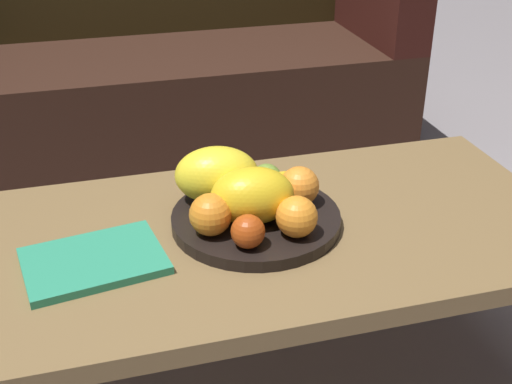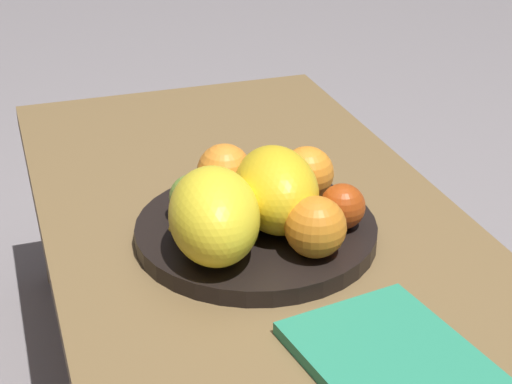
{
  "view_description": "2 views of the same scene",
  "coord_description": "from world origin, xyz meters",
  "views": [
    {
      "loc": [
        -0.3,
        -1.1,
        1.09
      ],
      "look_at": [
        0.01,
        0.02,
        0.47
      ],
      "focal_mm": 46.92,
      "sensor_mm": 36.0,
      "label": 1
    },
    {
      "loc": [
        -0.96,
        0.34,
        0.99
      ],
      "look_at": [
        0.01,
        0.02,
        0.47
      ],
      "focal_mm": 58.31,
      "sensor_mm": 36.0,
      "label": 2
    }
  ],
  "objects": [
    {
      "name": "fruit_bowl",
      "position": [
        0.01,
        0.02,
        0.4
      ],
      "size": [
        0.34,
        0.34,
        0.03
      ],
      "primitive_type": "cylinder",
      "color": "black",
      "rests_on": "coffee_table"
    },
    {
      "name": "orange_left",
      "position": [
        0.06,
        -0.08,
        0.46
      ],
      "size": [
        0.08,
        0.08,
        0.08
      ],
      "primitive_type": "sphere",
      "color": "orange",
      "rests_on": "fruit_bowl"
    },
    {
      "name": "apple_left",
      "position": [
        0.05,
        0.1,
        0.45
      ],
      "size": [
        0.07,
        0.07,
        0.07
      ],
      "primitive_type": "sphere",
      "color": "olive",
      "rests_on": "fruit_bowl"
    },
    {
      "name": "melon_smaller_beside",
      "position": [
        -0.06,
        0.1,
        0.47
      ],
      "size": [
        0.19,
        0.15,
        0.12
      ],
      "primitive_type": "ellipsoid",
      "rotation": [
        0.0,
        0.0,
        -0.17
      ],
      "color": "yellow",
      "rests_on": "fruit_bowl"
    },
    {
      "name": "orange_front",
      "position": [
        0.1,
        0.04,
        0.46
      ],
      "size": [
        0.08,
        0.08,
        0.08
      ],
      "primitive_type": "sphere",
      "color": "orange",
      "rests_on": "fruit_bowl"
    },
    {
      "name": "melon_large_front",
      "position": [
        -0.01,
        -0.01,
        0.47
      ],
      "size": [
        0.17,
        0.13,
        0.11
      ],
      "primitive_type": "ellipsoid",
      "rotation": [
        0.0,
        0.0,
        -0.1
      ],
      "color": "yellow",
      "rests_on": "fruit_bowl"
    },
    {
      "name": "magazine",
      "position": [
        -0.32,
        -0.04,
        0.4
      ],
      "size": [
        0.28,
        0.22,
        0.02
      ],
      "primitive_type": "cube",
      "rotation": [
        0.0,
        0.0,
        0.16
      ],
      "color": "#2C8E68",
      "rests_on": "coffee_table"
    },
    {
      "name": "apple_front",
      "position": [
        -0.04,
        -0.09,
        0.45
      ],
      "size": [
        0.06,
        0.06,
        0.06
      ],
      "primitive_type": "sphere",
      "color": "#AD4012",
      "rests_on": "fruit_bowl"
    },
    {
      "name": "orange_right",
      "position": [
        -0.1,
        -0.03,
        0.46
      ],
      "size": [
        0.08,
        0.08,
        0.08
      ],
      "primitive_type": "sphere",
      "color": "orange",
      "rests_on": "fruit_bowl"
    },
    {
      "name": "banana_bunch",
      "position": [
        0.03,
        0.07,
        0.44
      ],
      "size": [
        0.15,
        0.15,
        0.06
      ],
      "color": "gold",
      "rests_on": "fruit_bowl"
    },
    {
      "name": "coffee_table",
      "position": [
        0.0,
        0.0,
        0.35
      ],
      "size": [
        1.29,
        0.61,
        0.39
      ],
      "color": "brown",
      "rests_on": "ground_plane"
    }
  ]
}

